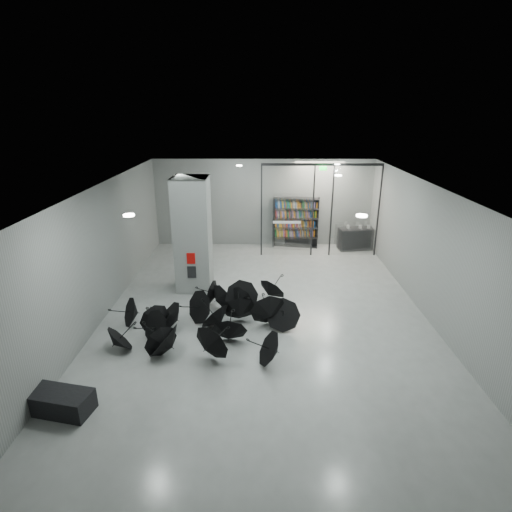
{
  "coord_description": "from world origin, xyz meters",
  "views": [
    {
      "loc": [
        -0.2,
        -11.49,
        6.14
      ],
      "look_at": [
        -0.3,
        1.5,
        1.4
      ],
      "focal_mm": 28.55,
      "sensor_mm": 36.0,
      "label": 1
    }
  ],
  "objects_px": {
    "bookshelf": "(296,222)",
    "column": "(193,235)",
    "shop_counter": "(357,239)",
    "bench": "(58,401)",
    "umbrella_cluster": "(215,322)"
  },
  "relations": [
    {
      "from": "shop_counter",
      "to": "bookshelf",
      "type": "bearing_deg",
      "value": 162.39
    },
    {
      "from": "bookshelf",
      "to": "column",
      "type": "bearing_deg",
      "value": -120.46
    },
    {
      "from": "bench",
      "to": "bookshelf",
      "type": "relative_size",
      "value": 0.65
    },
    {
      "from": "bookshelf",
      "to": "shop_counter",
      "type": "distance_m",
      "value": 2.89
    },
    {
      "from": "bench",
      "to": "column",
      "type": "bearing_deg",
      "value": 84.71
    },
    {
      "from": "bench",
      "to": "shop_counter",
      "type": "xyz_separation_m",
      "value": [
        8.78,
        10.75,
        0.26
      ]
    },
    {
      "from": "bookshelf",
      "to": "umbrella_cluster",
      "type": "relative_size",
      "value": 0.4
    },
    {
      "from": "column",
      "to": "umbrella_cluster",
      "type": "height_order",
      "value": "column"
    },
    {
      "from": "column",
      "to": "bookshelf",
      "type": "xyz_separation_m",
      "value": [
        4.0,
        4.75,
        -0.85
      ]
    },
    {
      "from": "column",
      "to": "bookshelf",
      "type": "distance_m",
      "value": 6.27
    },
    {
      "from": "column",
      "to": "shop_counter",
      "type": "bearing_deg",
      "value": 32.5
    },
    {
      "from": "column",
      "to": "shop_counter",
      "type": "relative_size",
      "value": 2.41
    },
    {
      "from": "shop_counter",
      "to": "umbrella_cluster",
      "type": "bearing_deg",
      "value": -136.75
    },
    {
      "from": "shop_counter",
      "to": "umbrella_cluster",
      "type": "height_order",
      "value": "shop_counter"
    },
    {
      "from": "bench",
      "to": "bookshelf",
      "type": "height_order",
      "value": "bookshelf"
    }
  ]
}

